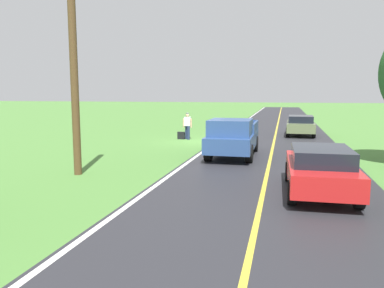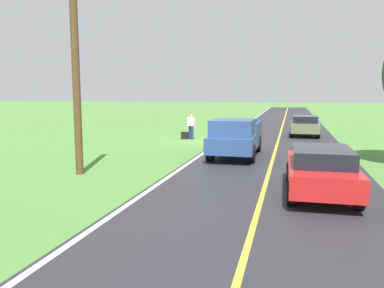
% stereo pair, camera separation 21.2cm
% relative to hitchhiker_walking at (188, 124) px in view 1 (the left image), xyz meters
% --- Properties ---
extents(ground_plane, '(200.00, 200.00, 0.00)m').
position_rel_hitchhiker_walking_xyz_m(ground_plane, '(-1.15, 0.79, -0.98)').
color(ground_plane, '#4C7F38').
extents(road_surface, '(7.25, 120.00, 0.00)m').
position_rel_hitchhiker_walking_xyz_m(road_surface, '(-5.51, 0.79, -0.98)').
color(road_surface, '#28282D').
rests_on(road_surface, ground).
extents(lane_edge_line, '(0.16, 117.60, 0.00)m').
position_rel_hitchhiker_walking_xyz_m(lane_edge_line, '(-2.07, 0.79, -0.98)').
color(lane_edge_line, silver).
rests_on(lane_edge_line, ground).
extents(lane_centre_line, '(0.14, 117.60, 0.00)m').
position_rel_hitchhiker_walking_xyz_m(lane_centre_line, '(-5.51, 0.79, -0.98)').
color(lane_centre_line, gold).
rests_on(lane_centre_line, ground).
extents(hitchhiker_walking, '(0.62, 0.53, 1.75)m').
position_rel_hitchhiker_walking_xyz_m(hitchhiker_walking, '(0.00, 0.00, 0.00)').
color(hitchhiker_walking, navy).
rests_on(hitchhiker_walking, ground).
extents(suitcase_carried, '(0.48, 0.24, 0.48)m').
position_rel_hitchhiker_walking_xyz_m(suitcase_carried, '(0.43, 0.04, -0.74)').
color(suitcase_carried, black).
rests_on(suitcase_carried, ground).
extents(pickup_truck_passing, '(2.11, 5.40, 1.82)m').
position_rel_hitchhiker_walking_xyz_m(pickup_truck_passing, '(-3.75, 6.13, -0.01)').
color(pickup_truck_passing, '#2D4C84').
rests_on(pickup_truck_passing, ground).
extents(sedan_near_oncoming, '(1.99, 4.43, 1.41)m').
position_rel_hitchhiker_walking_xyz_m(sedan_near_oncoming, '(-7.22, -4.04, -0.23)').
color(sedan_near_oncoming, '#66754C').
rests_on(sedan_near_oncoming, ground).
extents(sedan_mid_oncoming, '(1.99, 4.43, 1.41)m').
position_rel_hitchhiker_walking_xyz_m(sedan_mid_oncoming, '(-7.15, 12.19, -0.23)').
color(sedan_mid_oncoming, red).
rests_on(sedan_mid_oncoming, ground).
extents(utility_pole_roadside, '(0.28, 0.28, 7.01)m').
position_rel_hitchhiker_walking_xyz_m(utility_pole_roadside, '(1.29, 11.44, 2.52)').
color(utility_pole_roadside, brown).
rests_on(utility_pole_roadside, ground).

